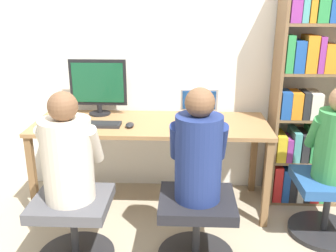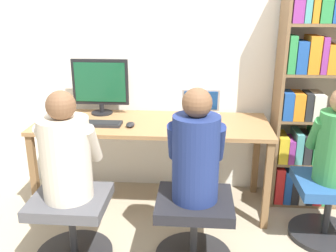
{
  "view_description": "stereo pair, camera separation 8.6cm",
  "coord_description": "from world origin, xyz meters",
  "views": [
    {
      "loc": [
        0.27,
        -2.46,
        1.63
      ],
      "look_at": [
        0.14,
        0.12,
        0.76
      ],
      "focal_mm": 40.0,
      "sensor_mm": 36.0,
      "label": 1
    },
    {
      "loc": [
        0.35,
        -2.46,
        1.63
      ],
      "look_at": [
        0.14,
        0.12,
        0.76
      ],
      "focal_mm": 40.0,
      "sensor_mm": 36.0,
      "label": 2
    }
  ],
  "objects": [
    {
      "name": "computer_mouse_by_keyboard",
      "position": [
        -0.15,
        0.2,
        0.74
      ],
      "size": [
        0.06,
        0.11,
        0.03
      ],
      "color": "black",
      "rests_on": "desk"
    },
    {
      "name": "desk",
      "position": [
        0.0,
        0.32,
        0.65
      ],
      "size": [
        1.83,
        0.65,
        0.72
      ],
      "color": "olive",
      "rests_on": "ground_plane"
    },
    {
      "name": "wall_back",
      "position": [
        0.0,
        0.71,
        1.3
      ],
      "size": [
        10.0,
        0.05,
        2.6
      ],
      "color": "white",
      "rests_on": "ground_plane"
    },
    {
      "name": "bookshelf",
      "position": [
        1.26,
        0.47,
        0.86
      ],
      "size": [
        0.71,
        0.31,
        1.84
      ],
      "color": "brown",
      "rests_on": "ground_plane"
    },
    {
      "name": "person_at_monitor",
      "position": [
        -0.44,
        -0.4,
        0.75
      ],
      "size": [
        0.38,
        0.34,
        0.69
      ],
      "color": "beige",
      "rests_on": "office_chair_left"
    },
    {
      "name": "ground_plane",
      "position": [
        0.0,
        0.0,
        0.0
      ],
      "size": [
        14.0,
        14.0,
        0.0
      ],
      "primitive_type": "plane",
      "color": "tan"
    },
    {
      "name": "office_chair_right",
      "position": [
        0.35,
        -0.37,
        0.26
      ],
      "size": [
        0.51,
        0.51,
        0.45
      ],
      "color": "#262628",
      "rests_on": "ground_plane"
    },
    {
      "name": "office_chair_side",
      "position": [
        1.3,
        -0.04,
        0.26
      ],
      "size": [
        0.51,
        0.51,
        0.45
      ],
      "color": "#262628",
      "rests_on": "ground_plane"
    },
    {
      "name": "office_chair_left",
      "position": [
        -0.44,
        -0.41,
        0.26
      ],
      "size": [
        0.51,
        0.51,
        0.45
      ],
      "color": "#262628",
      "rests_on": "ground_plane"
    },
    {
      "name": "desktop_monitor",
      "position": [
        -0.45,
        0.53,
        0.96
      ],
      "size": [
        0.47,
        0.18,
        0.46
      ],
      "color": "black",
      "rests_on": "desk"
    },
    {
      "name": "laptop",
      "position": [
        0.38,
        0.49,
        0.77
      ],
      "size": [
        0.31,
        0.28,
        0.22
      ],
      "color": "#B7B7BC",
      "rests_on": "desk"
    },
    {
      "name": "keyboard",
      "position": [
        -0.44,
        0.22,
        0.74
      ],
      "size": [
        0.43,
        0.13,
        0.03
      ],
      "color": "#232326",
      "rests_on": "desk"
    },
    {
      "name": "person_at_laptop",
      "position": [
        0.35,
        -0.36,
        0.77
      ],
      "size": [
        0.35,
        0.33,
        0.71
      ],
      "color": "navy",
      "rests_on": "office_chair_right"
    }
  ]
}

